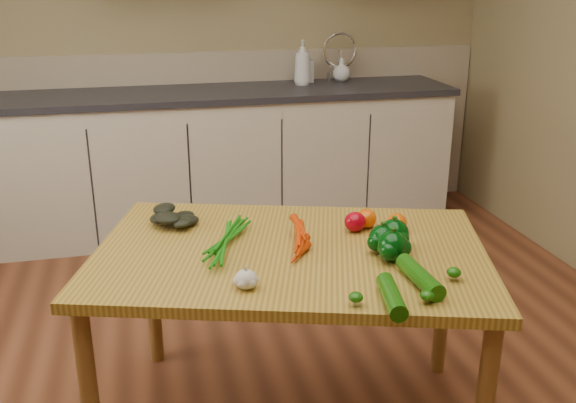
{
  "coord_description": "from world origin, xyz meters",
  "views": [
    {
      "loc": [
        -0.34,
        -1.77,
        1.6
      ],
      "look_at": [
        0.17,
        0.42,
        0.79
      ],
      "focal_mm": 40.0,
      "sensor_mm": 36.0,
      "label": 1
    }
  ],
  "objects_px": {
    "soap_bottle_c": "(342,70)",
    "pepper_c": "(392,246)",
    "soap_bottle_a": "(303,63)",
    "zucchini_b": "(392,296)",
    "soap_bottle_b": "(305,66)",
    "garlic_bulb": "(246,279)",
    "pepper_a": "(383,239)",
    "tomato_a": "(355,222)",
    "tomato_b": "(366,218)",
    "carrot_bunch": "(276,238)",
    "zucchini_a": "(420,277)",
    "table": "(290,270)",
    "tomato_c": "(397,223)",
    "pepper_b": "(394,235)",
    "leafy_greens": "(175,213)"
  },
  "relations": [
    {
      "from": "zucchini_a",
      "to": "carrot_bunch",
      "type": "bearing_deg",
      "value": 133.94
    },
    {
      "from": "tomato_a",
      "to": "tomato_b",
      "type": "height_order",
      "value": "tomato_a"
    },
    {
      "from": "carrot_bunch",
      "to": "pepper_c",
      "type": "xyz_separation_m",
      "value": [
        0.34,
        -0.19,
        0.02
      ]
    },
    {
      "from": "table",
      "to": "garlic_bulb",
      "type": "height_order",
      "value": "garlic_bulb"
    },
    {
      "from": "soap_bottle_c",
      "to": "pepper_b",
      "type": "bearing_deg",
      "value": -127.34
    },
    {
      "from": "soap_bottle_c",
      "to": "garlic_bulb",
      "type": "relative_size",
      "value": 2.17
    },
    {
      "from": "table",
      "to": "soap_bottle_c",
      "type": "bearing_deg",
      "value": 85.18
    },
    {
      "from": "pepper_a",
      "to": "tomato_a",
      "type": "distance_m",
      "value": 0.2
    },
    {
      "from": "pepper_a",
      "to": "zucchini_b",
      "type": "distance_m",
      "value": 0.36
    },
    {
      "from": "leafy_greens",
      "to": "zucchini_a",
      "type": "relative_size",
      "value": 0.83
    },
    {
      "from": "pepper_c",
      "to": "tomato_b",
      "type": "distance_m",
      "value": 0.29
    },
    {
      "from": "soap_bottle_c",
      "to": "pepper_c",
      "type": "height_order",
      "value": "soap_bottle_c"
    },
    {
      "from": "garlic_bulb",
      "to": "zucchini_b",
      "type": "distance_m",
      "value": 0.43
    },
    {
      "from": "soap_bottle_c",
      "to": "zucchini_b",
      "type": "distance_m",
      "value": 2.71
    },
    {
      "from": "garlic_bulb",
      "to": "zucchini_b",
      "type": "relative_size",
      "value": 0.34
    },
    {
      "from": "table",
      "to": "pepper_b",
      "type": "distance_m",
      "value": 0.37
    },
    {
      "from": "soap_bottle_b",
      "to": "zucchini_b",
      "type": "distance_m",
      "value": 2.68
    },
    {
      "from": "garlic_bulb",
      "to": "pepper_a",
      "type": "relative_size",
      "value": 0.74
    },
    {
      "from": "zucchini_a",
      "to": "soap_bottle_c",
      "type": "bearing_deg",
      "value": 77.59
    },
    {
      "from": "tomato_b",
      "to": "soap_bottle_b",
      "type": "bearing_deg",
      "value": 81.56
    },
    {
      "from": "table",
      "to": "tomato_c",
      "type": "xyz_separation_m",
      "value": [
        0.41,
        0.06,
        0.11
      ]
    },
    {
      "from": "pepper_a",
      "to": "tomato_b",
      "type": "bearing_deg",
      "value": 84.24
    },
    {
      "from": "tomato_a",
      "to": "tomato_b",
      "type": "bearing_deg",
      "value": 25.55
    },
    {
      "from": "soap_bottle_b",
      "to": "zucchini_a",
      "type": "xyz_separation_m",
      "value": [
        -0.31,
        -2.54,
        -0.27
      ]
    },
    {
      "from": "garlic_bulb",
      "to": "tomato_a",
      "type": "bearing_deg",
      "value": 37.27
    },
    {
      "from": "soap_bottle_a",
      "to": "pepper_a",
      "type": "height_order",
      "value": "soap_bottle_a"
    },
    {
      "from": "soap_bottle_a",
      "to": "table",
      "type": "bearing_deg",
      "value": 86.08
    },
    {
      "from": "soap_bottle_a",
      "to": "zucchini_b",
      "type": "bearing_deg",
      "value": 92.78
    },
    {
      "from": "soap_bottle_a",
      "to": "pepper_b",
      "type": "xyz_separation_m",
      "value": [
        -0.24,
        -2.17,
        -0.28
      ]
    },
    {
      "from": "tomato_b",
      "to": "zucchini_a",
      "type": "distance_m",
      "value": 0.47
    },
    {
      "from": "soap_bottle_a",
      "to": "pepper_a",
      "type": "xyz_separation_m",
      "value": [
        -0.28,
        -2.18,
        -0.29
      ]
    },
    {
      "from": "soap_bottle_b",
      "to": "tomato_c",
      "type": "height_order",
      "value": "soap_bottle_b"
    },
    {
      "from": "pepper_b",
      "to": "tomato_b",
      "type": "relative_size",
      "value": 1.38
    },
    {
      "from": "pepper_b",
      "to": "tomato_c",
      "type": "bearing_deg",
      "value": 64.02
    },
    {
      "from": "carrot_bunch",
      "to": "garlic_bulb",
      "type": "relative_size",
      "value": 3.53
    },
    {
      "from": "zucchini_a",
      "to": "pepper_b",
      "type": "bearing_deg",
      "value": 84.9
    },
    {
      "from": "soap_bottle_c",
      "to": "zucchini_b",
      "type": "xyz_separation_m",
      "value": [
        -0.68,
        -2.62,
        -0.24
      ]
    },
    {
      "from": "pepper_b",
      "to": "tomato_b",
      "type": "distance_m",
      "value": 0.21
    },
    {
      "from": "pepper_c",
      "to": "tomato_c",
      "type": "bearing_deg",
      "value": 64.47
    },
    {
      "from": "tomato_b",
      "to": "zucchini_a",
      "type": "bearing_deg",
      "value": -90.07
    },
    {
      "from": "zucchini_a",
      "to": "zucchini_b",
      "type": "height_order",
      "value": "zucchini_a"
    },
    {
      "from": "soap_bottle_a",
      "to": "tomato_a",
      "type": "distance_m",
      "value": 2.04
    },
    {
      "from": "pepper_a",
      "to": "tomato_b",
      "type": "distance_m",
      "value": 0.22
    },
    {
      "from": "carrot_bunch",
      "to": "garlic_bulb",
      "type": "xyz_separation_m",
      "value": [
        -0.15,
        -0.27,
        -0.0
      ]
    },
    {
      "from": "carrot_bunch",
      "to": "pepper_a",
      "type": "height_order",
      "value": "pepper_a"
    },
    {
      "from": "soap_bottle_a",
      "to": "leafy_greens",
      "type": "height_order",
      "value": "soap_bottle_a"
    },
    {
      "from": "pepper_b",
      "to": "zucchini_a",
      "type": "relative_size",
      "value": 0.46
    },
    {
      "from": "soap_bottle_c",
      "to": "tomato_a",
      "type": "bearing_deg",
      "value": -130.38
    },
    {
      "from": "garlic_bulb",
      "to": "zucchini_b",
      "type": "height_order",
      "value": "garlic_bulb"
    },
    {
      "from": "tomato_b",
      "to": "zucchini_b",
      "type": "relative_size",
      "value": 0.37
    }
  ]
}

